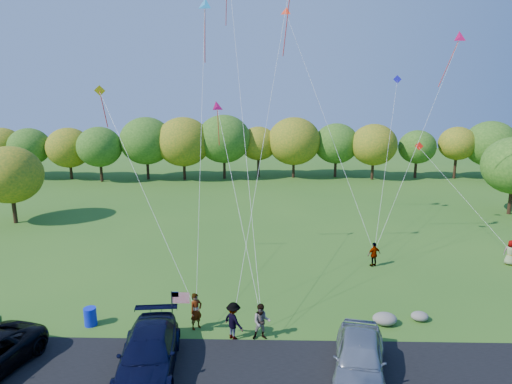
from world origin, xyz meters
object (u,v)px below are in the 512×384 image
Objects in this scene: minivan_silver at (359,358)px; flyer_c at (234,321)px; flyer_a at (196,311)px; trash_barrel at (90,317)px; flyer_e at (510,253)px; flyer_b at (262,322)px; minivan_navy at (148,353)px; flyer_d at (374,254)px.

minivan_silver is 2.80× the size of flyer_c.
flyer_a is at bearing 164.23° from minivan_silver.
flyer_a reaches higher than trash_barrel.
flyer_c is 20.88m from flyer_e.
minivan_silver is at bearing -163.87° from flyer_c.
trash_barrel is at bearing 36.06° from flyer_c.
flyer_c is 1.07× the size of flyer_e.
flyer_c is (-1.36, 0.00, 0.03)m from flyer_b.
minivan_navy is 25.25m from flyer_e.
minivan_navy is 8.96m from minivan_silver.
flyer_b is at bearing 156.08° from minivan_silver.
flyer_d is at bearing 38.58° from minivan_navy.
flyer_d is 18.40m from trash_barrel.
flyer_e is 27.32m from trash_barrel.
flyer_b is 19.69m from flyer_e.
minivan_navy is 1.12× the size of minivan_silver.
flyer_a is 22.24m from flyer_e.
minivan_silver is at bearing -39.40° from flyer_b.
flyer_d is (3.43, 12.35, -0.11)m from minivan_silver.
flyer_c reaches higher than flyer_e.
trash_barrel is at bearing 169.10° from flyer_b.
trash_barrel is at bearing 174.29° from minivan_silver.
flyer_d is at bearing 44.26° from flyer_e.
flyer_b reaches higher than flyer_d.
minivan_navy is 3.13× the size of flyer_c.
minivan_navy is 3.23× the size of flyer_b.
flyer_e is at bearing 160.66° from flyer_d.
flyer_c is at bearing 163.37° from minivan_silver.
flyer_e is at bearing 26.36° from flyer_b.
minivan_silver is 6.26m from flyer_c.
flyer_e is 1.84× the size of trash_barrel.
flyer_a is 1.12× the size of flyer_d.
flyer_a is at bearing 64.99° from flyer_e.
minivan_navy is 3.09× the size of flyer_a.
flyer_c reaches higher than flyer_b.
flyer_b is 12.06m from flyer_d.
flyer_c is 1.10× the size of flyer_d.
minivan_silver is 13.62m from trash_barrel.
flyer_d is at bearing 86.16° from minivan_silver.
flyer_b is at bearing -7.09° from trash_barrel.
flyer_d is 0.97× the size of flyer_e.
minivan_silver is (8.96, -0.18, 0.04)m from minivan_navy.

